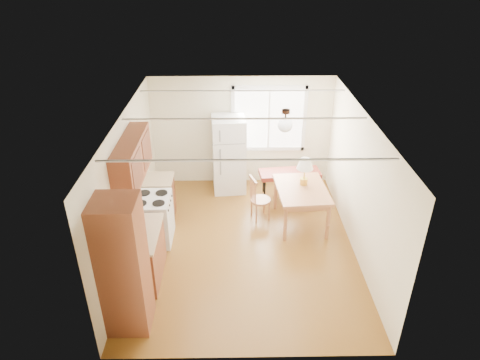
{
  "coord_description": "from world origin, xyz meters",
  "views": [
    {
      "loc": [
        -0.18,
        -6.42,
        4.89
      ],
      "look_at": [
        -0.07,
        0.41,
        1.15
      ],
      "focal_mm": 32.0,
      "sensor_mm": 36.0,
      "label": 1
    }
  ],
  "objects_px": {
    "refrigerator": "(229,155)",
    "dining_table": "(301,193)",
    "chair": "(257,196)",
    "bench": "(290,174)"
  },
  "relations": [
    {
      "from": "bench",
      "to": "chair",
      "type": "height_order",
      "value": "chair"
    },
    {
      "from": "dining_table",
      "to": "chair",
      "type": "height_order",
      "value": "chair"
    },
    {
      "from": "refrigerator",
      "to": "chair",
      "type": "bearing_deg",
      "value": -70.86
    },
    {
      "from": "refrigerator",
      "to": "bench",
      "type": "relative_size",
      "value": 1.27
    },
    {
      "from": "refrigerator",
      "to": "dining_table",
      "type": "height_order",
      "value": "refrigerator"
    },
    {
      "from": "refrigerator",
      "to": "chair",
      "type": "distance_m",
      "value": 1.41
    },
    {
      "from": "bench",
      "to": "dining_table",
      "type": "relative_size",
      "value": 1.02
    },
    {
      "from": "refrigerator",
      "to": "dining_table",
      "type": "bearing_deg",
      "value": -49.63
    },
    {
      "from": "refrigerator",
      "to": "bench",
      "type": "height_order",
      "value": "refrigerator"
    },
    {
      "from": "refrigerator",
      "to": "dining_table",
      "type": "xyz_separation_m",
      "value": [
        1.42,
        -1.41,
        -0.17
      ]
    }
  ]
}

